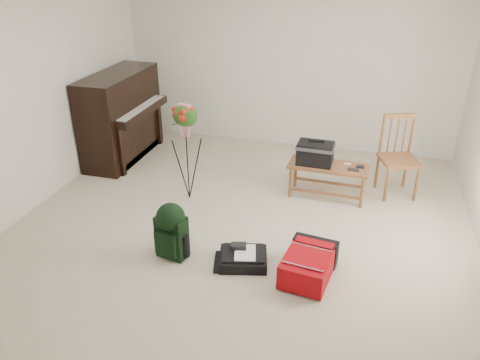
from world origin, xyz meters
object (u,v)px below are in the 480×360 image
(bench, at_px, (320,157))
(black_duffel, at_px, (243,258))
(dining_chair, at_px, (399,157))
(green_backpack, at_px, (171,228))
(red_suitcase, at_px, (309,262))
(piano, at_px, (122,118))
(flower_stand, at_px, (187,153))

(bench, distance_m, black_duffel, 1.76)
(dining_chair, relative_size, black_duffel, 1.86)
(green_backpack, bearing_deg, dining_chair, 54.46)
(red_suitcase, xyz_separation_m, green_backpack, (-1.37, -0.08, 0.19))
(piano, bearing_deg, flower_stand, -34.43)
(bench, height_order, red_suitcase, bench)
(piano, xyz_separation_m, black_duffel, (2.39, -2.08, -0.53))
(bench, relative_size, flower_stand, 0.78)
(piano, bearing_deg, dining_chair, -1.67)
(piano, relative_size, black_duffel, 2.78)
(dining_chair, xyz_separation_m, red_suitcase, (-0.81, -1.95, -0.35))
(piano, height_order, bench, piano)
(red_suitcase, xyz_separation_m, flower_stand, (-1.66, 1.12, 0.47))
(red_suitcase, distance_m, black_duffel, 0.65)
(black_duffel, relative_size, flower_stand, 0.43)
(bench, height_order, green_backpack, bench)
(bench, xyz_separation_m, black_duffel, (-0.51, -1.62, -0.46))
(flower_stand, bearing_deg, green_backpack, -70.53)
(piano, xyz_separation_m, red_suitcase, (3.04, -2.06, -0.46))
(dining_chair, xyz_separation_m, flower_stand, (-2.47, -0.83, 0.12))
(dining_chair, distance_m, green_backpack, 2.98)
(black_duffel, bearing_deg, bench, 58.28)
(dining_chair, bearing_deg, black_duffel, -145.12)
(black_duffel, bearing_deg, red_suitcase, -12.53)
(piano, distance_m, dining_chair, 3.85)
(piano, bearing_deg, bench, -9.00)
(black_duffel, distance_m, flower_stand, 1.61)
(flower_stand, bearing_deg, dining_chair, 24.61)
(piano, relative_size, green_backpack, 2.52)
(red_suitcase, bearing_deg, black_duffel, -170.78)
(piano, relative_size, flower_stand, 1.20)
(piano, distance_m, green_backpack, 2.73)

